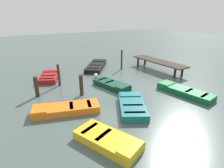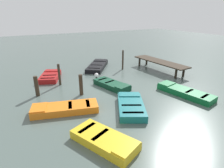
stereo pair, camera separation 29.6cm
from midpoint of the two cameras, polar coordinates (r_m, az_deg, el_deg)
ground_plane at (r=14.04m, az=0.60°, el=-1.33°), size 80.00×80.00×0.00m
dock_segment at (r=18.70m, az=14.93°, el=6.43°), size 6.05×1.94×0.95m
rowboat_red at (r=16.80m, az=-17.90°, el=2.25°), size 3.08×2.39×0.46m
rowboat_dark_green at (r=14.14m, az=0.54°, el=-0.22°), size 3.21×1.91×0.46m
rowboat_yellow at (r=8.39m, az=-1.22°, el=-16.79°), size 3.25×2.40×0.46m
rowboat_green at (r=13.87m, az=21.92°, el=-2.28°), size 3.99×1.94×0.46m
rowboat_teal at (r=11.10m, az=6.58°, el=-6.67°), size 3.37×2.71×0.46m
rowboat_black at (r=19.23m, az=-4.03°, el=5.58°), size 4.23×3.67×0.46m
rowboat_orange at (r=11.07m, az=-13.50°, el=-7.24°), size 2.20×3.89×0.46m
mooring_piling_center at (r=18.57m, az=3.78°, el=7.37°), size 0.17×0.17×1.91m
mooring_piling_near_left at (r=13.48m, az=-21.52°, el=-0.64°), size 0.27×0.27×1.41m
mooring_piling_far_right at (r=12.85m, az=-8.83°, el=-0.27°), size 0.26×0.26×1.46m
mooring_piling_mid_right at (r=14.94m, az=-15.31°, el=2.76°), size 0.19×0.19×1.69m
marker_buoy at (r=16.08m, az=-4.26°, el=2.68°), size 0.36×0.36×0.48m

